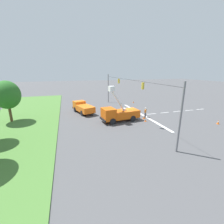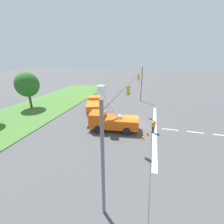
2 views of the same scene
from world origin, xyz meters
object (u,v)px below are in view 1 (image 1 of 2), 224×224
Objects in this scene: utility_truck_support_near at (83,107)px; traffic_cone_foreground_left at (218,122)px; utility_truck_bucket_lift at (119,113)px; tree_east at (7,95)px; road_worker at (145,112)px; traffic_cone_foreground_right at (144,117)px; traffic_cone_mid_right at (145,120)px; traffic_cone_mid_left at (133,102)px.

utility_truck_support_near reaches higher than traffic_cone_foreground_left.
utility_truck_support_near is (6.79, 5.09, -0.23)m from utility_truck_bucket_lift.
road_worker is at bearing -100.62° from tree_east.
utility_truck_support_near is at bearing 56.72° from traffic_cone_foreground_left.
utility_truck_support_near is 11.96m from traffic_cone_foreground_right.
traffic_cone_mid_right is (-6.23, -21.07, -4.15)m from tree_east.
utility_truck_bucket_lift is at bearing 87.55° from traffic_cone_foreground_right.
traffic_cone_foreground_right is at bearing -92.45° from utility_truck_bucket_lift.
road_worker reaches higher than traffic_cone_foreground_right.
traffic_cone_foreground_right reaches higher than traffic_cone_mid_right.
utility_truck_bucket_lift is 8.94× the size of traffic_cone_foreground_right.
traffic_cone_mid_right is at bearing 162.94° from traffic_cone_mid_left.
utility_truck_support_near is 9.54× the size of traffic_cone_mid_left.
tree_east is 11.05× the size of traffic_cone_mid_right.
road_worker is 2.59× the size of traffic_cone_foreground_left.
tree_east is 33.36m from traffic_cone_foreground_left.
road_worker is at bearing 165.05° from traffic_cone_mid_left.
utility_truck_bucket_lift is 9.67× the size of traffic_cone_foreground_left.
traffic_cone_mid_left reaches higher than traffic_cone_mid_right.
traffic_cone_foreground_left is 1.13× the size of traffic_cone_mid_right.
utility_truck_bucket_lift is at bearing -143.13° from utility_truck_support_near.
tree_east reaches higher than utility_truck_bucket_lift.
tree_east is 26.73m from traffic_cone_mid_left.
road_worker is at bearing -28.01° from traffic_cone_mid_right.
road_worker is at bearing -39.80° from traffic_cone_foreground_right.
traffic_cone_mid_right is (-1.27, 0.43, -0.08)m from traffic_cone_foreground_right.
utility_truck_support_near is at bearing 54.19° from traffic_cone_foreground_right.
utility_truck_support_near is 9.14× the size of traffic_cone_foreground_left.
road_worker is 1.23m from traffic_cone_foreground_right.
road_worker is (0.61, -5.26, -0.33)m from utility_truck_bucket_lift.
road_worker reaches higher than traffic_cone_foreground_left.
utility_truck_bucket_lift is at bearing 67.35° from traffic_cone_foreground_left.
traffic_cone_foreground_left is at bearing -125.92° from road_worker.
traffic_cone_mid_left is at bearing -67.61° from utility_truck_support_near.
traffic_cone_mid_left is (12.54, -3.80, -0.05)m from traffic_cone_foreground_right.
traffic_cone_mid_right is (-8.25, -9.25, -0.82)m from utility_truck_support_near.
traffic_cone_foreground_left is (-6.62, -9.14, -0.67)m from road_worker.
utility_truck_support_near is at bearing 112.39° from traffic_cone_mid_left.
utility_truck_bucket_lift is 14.96m from traffic_cone_mid_left.
road_worker is at bearing -83.38° from utility_truck_bucket_lift.
traffic_cone_foreground_left reaches higher than traffic_cone_mid_left.
traffic_cone_mid_right is at bearing 66.09° from traffic_cone_foreground_left.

